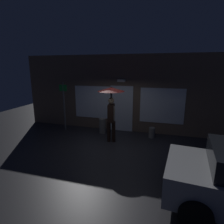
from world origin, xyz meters
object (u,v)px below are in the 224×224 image
street_sign_post (64,104)px  sidewalk_bollard (152,133)px  person_with_umbrella (111,101)px  sidewalk_bollard_2 (102,126)px

street_sign_post → sidewalk_bollard: bearing=2.1°
person_with_umbrella → sidewalk_bollard: person_with_umbrella is taller
person_with_umbrella → sidewalk_bollard: bearing=112.2°
street_sign_post → person_with_umbrella: bearing=-16.8°
street_sign_post → sidewalk_bollard_2: (1.91, 0.11, -0.99)m
person_with_umbrella → sidewalk_bollard_2: size_ratio=3.28×
street_sign_post → sidewalk_bollard: street_sign_post is taller
sidewalk_bollard → street_sign_post: bearing=-177.9°
person_with_umbrella → street_sign_post: (-2.61, 0.79, -0.38)m
street_sign_post → sidewalk_bollard: (4.21, 0.16, -1.10)m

